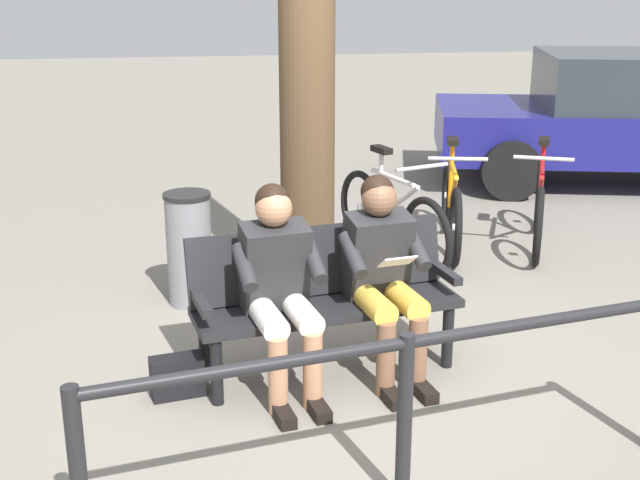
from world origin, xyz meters
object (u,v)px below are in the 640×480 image
at_px(bench, 323,290).
at_px(bicycle_orange, 451,207).
at_px(handbag, 177,376).
at_px(person_reading, 383,268).
at_px(litter_bin, 189,249).
at_px(parked_car, 632,115).
at_px(tree_trunk, 307,58).
at_px(bicycle_black, 539,207).
at_px(person_companion, 279,280).
at_px(bicycle_green, 392,218).

distance_m(bench, bicycle_orange, 2.63).
bearing_deg(handbag, person_reading, -173.83).
xyz_separation_m(litter_bin, parked_car, (-5.00, -2.95, 0.36)).
height_order(tree_trunk, bicycle_black, tree_trunk).
height_order(handbag, bicycle_orange, bicycle_orange).
height_order(bench, person_companion, person_companion).
height_order(person_companion, handbag, person_companion).
bearing_deg(bench, bicycle_green, -125.04).
relative_size(bench, bicycle_green, 1.03).
height_order(bicycle_orange, bicycle_green, same).
bearing_deg(tree_trunk, handbag, 56.42).
height_order(person_companion, bicycle_orange, person_companion).
bearing_deg(handbag, person_companion, -177.92).
relative_size(bench, person_companion, 1.38).
xyz_separation_m(bench, bicycle_green, (-0.89, -1.90, -0.15)).
relative_size(person_reading, person_companion, 1.00).
bearing_deg(person_reading, parked_car, -142.42).
bearing_deg(bicycle_green, person_reading, -34.21).
bearing_deg(tree_trunk, bicycle_green, -139.64).
height_order(bicycle_black, parked_car, parked_car).
height_order(handbag, parked_car, parked_car).
xyz_separation_m(litter_bin, bicycle_black, (-3.04, -0.86, -0.06)).
xyz_separation_m(person_reading, bicycle_green, (-0.55, -2.01, -0.31)).
xyz_separation_m(bench, person_reading, (-0.34, 0.11, 0.16)).
xyz_separation_m(person_reading, parked_car, (-3.87, -4.24, 0.11)).
xyz_separation_m(tree_trunk, litter_bin, (0.87, 0.03, -1.34)).
bearing_deg(tree_trunk, bench, 86.27).
height_order(person_reading, bicycle_orange, person_reading).
bearing_deg(bicycle_orange, bicycle_green, -53.18).
height_order(bench, tree_trunk, tree_trunk).
relative_size(person_companion, handbag, 4.00).
distance_m(tree_trunk, parked_car, 5.15).
xyz_separation_m(bench, parked_car, (-4.21, -4.14, 0.27)).
bearing_deg(bicycle_green, person_companion, -48.01).
bearing_deg(parked_car, person_reading, 61.42).
height_order(litter_bin, parked_car, parked_car).
bearing_deg(handbag, bench, -164.91).
xyz_separation_m(litter_bin, bicycle_green, (-1.68, -0.72, -0.06)).
distance_m(person_companion, tree_trunk, 1.84).
xyz_separation_m(tree_trunk, bicycle_orange, (-1.41, -0.95, -1.40)).
relative_size(bicycle_orange, bicycle_green, 1.02).
bearing_deg(person_companion, handbag, -7.97).
height_order(handbag, tree_trunk, tree_trunk).
bearing_deg(parked_car, bench, 58.28).
bearing_deg(bench, litter_bin, -66.23).
xyz_separation_m(tree_trunk, parked_car, (-4.13, -2.92, -0.99)).
relative_size(tree_trunk, bicycle_orange, 2.14).
bearing_deg(litter_bin, person_companion, 109.73).
bearing_deg(person_reading, tree_trunk, -88.90).
height_order(person_reading, tree_trunk, tree_trunk).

